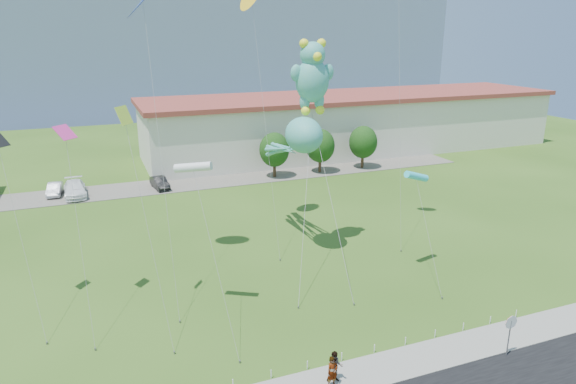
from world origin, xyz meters
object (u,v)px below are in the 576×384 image
(parked_car_silver, at_px, (55,189))
(pedestrian_left, at_px, (332,372))
(octopus_kite, at_px, (298,141))
(warehouse, at_px, (354,122))
(pedestrian_right, at_px, (335,367))
(teddy_bear_kite, at_px, (312,75))
(parked_car_white, at_px, (75,189))
(parked_car_black, at_px, (160,183))
(stop_sign, at_px, (511,326))

(parked_car_silver, bearing_deg, pedestrian_left, -65.18)
(parked_car_silver, xyz_separation_m, octopus_kite, (18.95, -22.31, 8.09))
(warehouse, xyz_separation_m, pedestrian_right, (-26.15, -46.77, -3.20))
(pedestrian_left, height_order, octopus_kite, octopus_kite)
(pedestrian_right, distance_m, teddy_bear_kite, 21.07)
(warehouse, bearing_deg, parked_car_white, -166.32)
(parked_car_silver, relative_size, parked_car_white, 0.71)
(pedestrian_left, xyz_separation_m, parked_car_silver, (-13.95, 38.97, -0.23))
(pedestrian_right, distance_m, octopus_kite, 18.75)
(parked_car_silver, distance_m, parked_car_black, 10.97)
(pedestrian_left, distance_m, pedestrian_right, 0.42)
(warehouse, height_order, octopus_kite, octopus_kite)
(pedestrian_left, height_order, teddy_bear_kite, teddy_bear_kite)
(warehouse, height_order, stop_sign, warehouse)
(stop_sign, distance_m, pedestrian_left, 10.05)
(stop_sign, height_order, parked_car_white, stop_sign)
(warehouse, height_order, parked_car_silver, warehouse)
(parked_car_black, bearing_deg, stop_sign, -79.34)
(pedestrian_left, bearing_deg, stop_sign, -15.58)
(stop_sign, xyz_separation_m, teddy_bear_kite, (-4.07, 17.18, 11.90))
(stop_sign, bearing_deg, octopus_kite, 105.52)
(pedestrian_right, xyz_separation_m, parked_car_white, (-12.21, 37.44, -0.09))
(warehouse, height_order, pedestrian_right, warehouse)
(pedestrian_right, xyz_separation_m, parked_car_silver, (-14.24, 38.68, -0.24))
(octopus_kite, bearing_deg, parked_car_silver, 130.34)
(pedestrian_right, height_order, octopus_kite, octopus_kite)
(warehouse, bearing_deg, pedestrian_left, -119.33)
(pedestrian_left, relative_size, octopus_kite, 0.11)
(parked_car_silver, bearing_deg, warehouse, 16.45)
(stop_sign, height_order, octopus_kite, octopus_kite)
(warehouse, xyz_separation_m, parked_car_white, (-38.35, -9.33, -3.29))
(pedestrian_right, height_order, parked_car_silver, pedestrian_right)
(teddy_bear_kite, bearing_deg, parked_car_silver, 130.84)
(teddy_bear_kite, bearing_deg, warehouse, 56.45)
(stop_sign, relative_size, parked_car_white, 0.47)
(warehouse, distance_m, stop_sign, 51.00)
(parked_car_silver, height_order, teddy_bear_kite, teddy_bear_kite)
(warehouse, bearing_deg, pedestrian_right, -119.21)
(parked_car_black, bearing_deg, parked_car_white, 169.38)
(parked_car_white, distance_m, parked_car_black, 8.81)
(stop_sign, distance_m, parked_car_white, 44.61)
(pedestrian_left, xyz_separation_m, teddy_bear_kite, (5.87, 16.04, 12.85))
(octopus_kite, xyz_separation_m, teddy_bear_kite, (0.87, -0.62, 4.99))
(stop_sign, bearing_deg, pedestrian_left, 173.45)
(parked_car_black, distance_m, octopus_kite, 23.63)
(warehouse, distance_m, teddy_bear_kite, 38.45)
(pedestrian_right, distance_m, parked_car_white, 39.38)
(parked_car_silver, relative_size, octopus_kite, 0.27)
(pedestrian_left, xyz_separation_m, octopus_kite, (5.00, 16.66, 7.86))
(parked_car_white, bearing_deg, octopus_kite, -53.50)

